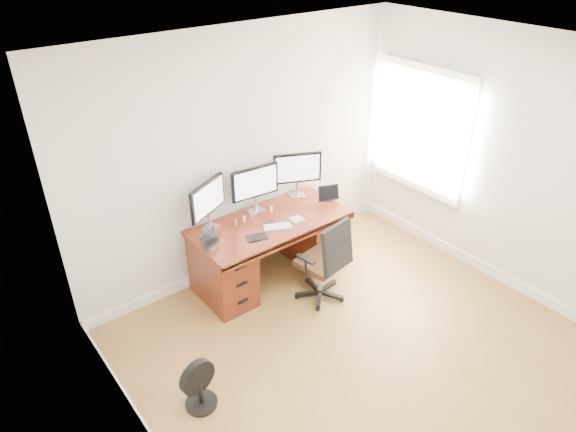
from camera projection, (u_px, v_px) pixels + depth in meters
ground at (391, 374)px, 4.60m from camera, size 4.50×4.50×0.00m
back_wall at (245, 155)px, 5.45m from camera, size 4.00×0.10×2.70m
right_wall at (534, 174)px, 5.05m from camera, size 0.10×4.50×2.70m
desk at (269, 247)px, 5.64m from camera, size 1.70×0.80×0.75m
office_chair at (324, 273)px, 5.37m from camera, size 0.58×0.58×0.96m
floor_fan at (199, 386)px, 4.20m from camera, size 0.32×0.27×0.47m
monitor_left at (208, 200)px, 5.15m from camera, size 0.51×0.27×0.53m
monitor_center at (255, 184)px, 5.46m from camera, size 0.55×0.16×0.53m
monitor_right at (297, 169)px, 5.77m from camera, size 0.51×0.26×0.53m
tablet_left at (210, 240)px, 4.96m from camera, size 0.25×0.16×0.19m
tablet_right at (329, 194)px, 5.78m from camera, size 0.25×0.15×0.19m
keyboard at (277, 227)px, 5.33m from camera, size 0.31×0.23×0.01m
trackpad at (297, 219)px, 5.47m from camera, size 0.14×0.14×0.01m
drawing_tablet at (257, 237)px, 5.16m from camera, size 0.24×0.19×0.01m
phone at (268, 223)px, 5.39m from camera, size 0.15×0.11×0.01m
figurine_brown at (235, 222)px, 5.34m from camera, size 0.03×0.03×0.08m
figurine_yellow at (244, 219)px, 5.40m from camera, size 0.03×0.03×0.08m
figurine_purple at (252, 216)px, 5.45m from camera, size 0.03×0.03×0.08m
figurine_orange at (271, 208)px, 5.59m from camera, size 0.03×0.03×0.08m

